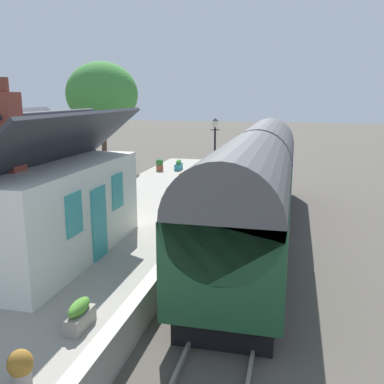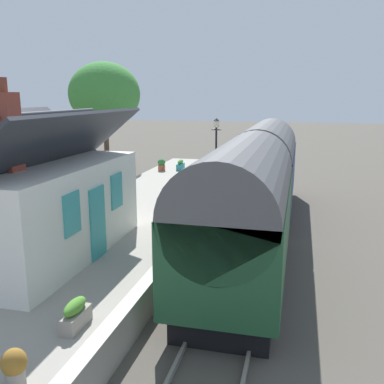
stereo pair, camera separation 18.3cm
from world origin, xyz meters
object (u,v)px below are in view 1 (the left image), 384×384
Objects in this scene: station_building at (42,206)px; planter_bench_left at (179,165)px; planter_edge_far at (160,165)px; lamp_post_platform at (215,139)px; bench_near_building at (182,183)px; planter_bench_right at (21,368)px; station_sign_board at (185,181)px; planter_under_sign at (80,315)px; train at (256,183)px; bench_by_lamp at (203,166)px; tree_far_left at (102,94)px; planter_corner_building at (182,178)px.

station_building reaches higher than planter_bench_left.
planter_edge_far is 0.22× the size of lamp_post_platform.
bench_near_building is 6.45m from planter_edge_far.
planter_bench_right is 0.42× the size of station_sign_board.
station_building reaches higher than planter_under_sign.
planter_bench_right is at bearing -171.80° from planter_bench_left.
train is 9.55m from bench_by_lamp.
bench_by_lamp is 2.12m from planter_bench_left.
planter_corner_building is at bearing -126.25° from tree_far_left.
planter_edge_far is at bearing 120.24° from planter_bench_left.
train is 11.41m from planter_edge_far.
train is 5.61m from lamp_post_platform.
lamp_post_platform is (-0.57, -1.87, 2.19)m from planter_corner_building.
planter_corner_building is at bearing 15.78° from station_sign_board.
station_building is 14.60m from bench_by_lamp.
planter_corner_building is (-3.65, -2.43, -0.09)m from planter_edge_far.
bench_near_building is (9.16, -1.84, -1.03)m from station_building.
train reaches higher than planter_edge_far.
train is 25.87× the size of planter_bench_right.
tree_far_left is at bearing 73.24° from planter_edge_far.
planter_corner_building is at bearing 5.67° from planter_bench_right.
train is 20.19× the size of planter_under_sign.
planter_bench_left is at bearing 9.15° from planter_under_sign.
bench_near_building is 1.76× the size of planter_edge_far.
lamp_post_platform is (10.66, -3.18, 0.99)m from station_building.
planter_edge_far is at bearing 37.05° from train.
bench_by_lamp is at bearing 3.43° from planter_bench_right.
planter_bench_left reaches higher than planter_under_sign.
station_sign_board is at bearing -24.57° from station_building.
station_building is 6.34m from planter_bench_right.
planter_bench_right is 23.65m from tree_far_left.
station_building is at bearing -175.67° from planter_edge_far.
planter_bench_left is 9.90m from station_sign_board.
lamp_post_platform is 0.46× the size of tree_far_left.
planter_corner_building is at bearing 14.29° from bench_near_building.
planter_corner_building is (-3.23, 0.47, -0.17)m from bench_by_lamp.
station_building is at bearing 173.00° from bench_by_lamp.
station_building reaches higher than lamp_post_platform.
planter_corner_building is 0.69× the size of planter_bench_left.
station_building is at bearing 40.05° from planter_under_sign.
train is 9.84m from planter_under_sign.
planter_bench_right is (-5.48, -2.97, -1.15)m from station_building.
lamp_post_platform is at bearing -146.31° from planter_bench_left.
planter_bench_left is at bearing 16.65° from station_sign_board.
planter_bench_left is (4.28, 1.36, 0.01)m from planter_corner_building.
planter_under_sign is 14.93m from planter_corner_building.
bench_near_building is 2.15m from planter_corner_building.
train is at bearing -142.95° from planter_edge_far.
planter_bench_right is 11.57m from station_sign_board.
station_building is at bearing 168.66° from bench_near_building.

